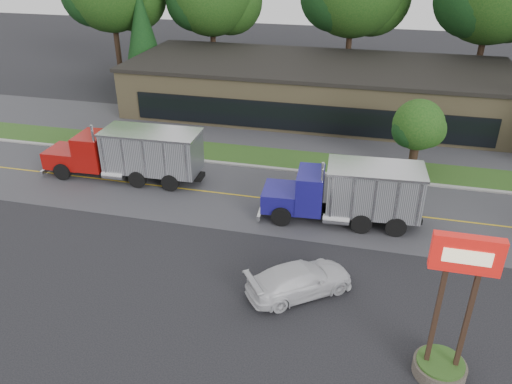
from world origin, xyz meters
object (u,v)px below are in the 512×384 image
at_px(dump_truck_red, 132,153).
at_px(rally_car, 300,280).
at_px(dump_truck_blue, 351,192).
at_px(bilo_sign, 448,332).

height_order(dump_truck_red, rally_car, dump_truck_red).
height_order(dump_truck_blue, rally_car, dump_truck_blue).
height_order(bilo_sign, dump_truck_red, bilo_sign).
height_order(dump_truck_red, dump_truck_blue, same).
bearing_deg(bilo_sign, rally_car, 149.71).
distance_m(bilo_sign, dump_truck_blue, 10.92).
distance_m(bilo_sign, dump_truck_red, 21.77).
bearing_deg(rally_car, dump_truck_red, 17.03).
xyz_separation_m(bilo_sign, rally_car, (-5.71, 3.34, -1.32)).
distance_m(bilo_sign, rally_car, 6.74).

